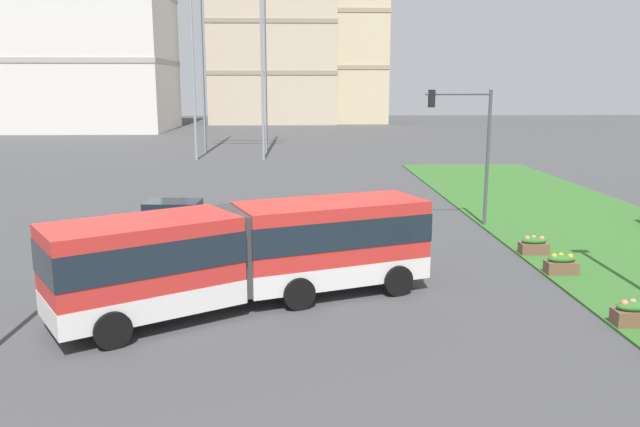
{
  "coord_description": "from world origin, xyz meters",
  "views": [
    {
      "loc": [
        -0.63,
        -7.63,
        6.72
      ],
      "look_at": [
        0.19,
        14.52,
        2.2
      ],
      "focal_mm": 35.93,
      "sensor_mm": 36.0,
      "label": 1
    }
  ],
  "objects_px": {
    "articulated_bus": "(250,253)",
    "flower_planter_4": "(561,264)",
    "traffic_light_far_right": "(469,135)",
    "car_navy_sedan": "(176,219)",
    "flower_planter_3": "(633,313)",
    "flower_planter_5": "(534,245)",
    "apartment_tower_westcentre": "(273,2)"
  },
  "relations": [
    {
      "from": "car_navy_sedan",
      "to": "flower_planter_4",
      "type": "distance_m",
      "value": 16.21
    },
    {
      "from": "car_navy_sedan",
      "to": "flower_planter_4",
      "type": "bearing_deg",
      "value": -24.18
    },
    {
      "from": "flower_planter_3",
      "to": "apartment_tower_westcentre",
      "type": "distance_m",
      "value": 99.18
    },
    {
      "from": "flower_planter_4",
      "to": "articulated_bus",
      "type": "bearing_deg",
      "value": -166.35
    },
    {
      "from": "flower_planter_5",
      "to": "flower_planter_3",
      "type": "bearing_deg",
      "value": -90.0
    },
    {
      "from": "articulated_bus",
      "to": "traffic_light_far_right",
      "type": "bearing_deg",
      "value": 48.45
    },
    {
      "from": "flower_planter_3",
      "to": "flower_planter_4",
      "type": "bearing_deg",
      "value": 90.0
    },
    {
      "from": "car_navy_sedan",
      "to": "flower_planter_4",
      "type": "relative_size",
      "value": 4.1
    },
    {
      "from": "flower_planter_3",
      "to": "flower_planter_5",
      "type": "distance_m",
      "value": 7.63
    },
    {
      "from": "flower_planter_4",
      "to": "apartment_tower_westcentre",
      "type": "bearing_deg",
      "value": 98.22
    },
    {
      "from": "flower_planter_5",
      "to": "apartment_tower_westcentre",
      "type": "xyz_separation_m",
      "value": [
        -13.2,
        88.66,
        19.76
      ]
    },
    {
      "from": "traffic_light_far_right",
      "to": "flower_planter_5",
      "type": "bearing_deg",
      "value": -76.14
    },
    {
      "from": "car_navy_sedan",
      "to": "flower_planter_5",
      "type": "height_order",
      "value": "car_navy_sedan"
    },
    {
      "from": "traffic_light_far_right",
      "to": "articulated_bus",
      "type": "bearing_deg",
      "value": -131.55
    },
    {
      "from": "articulated_bus",
      "to": "flower_planter_5",
      "type": "distance_m",
      "value": 12.12
    },
    {
      "from": "flower_planter_3",
      "to": "traffic_light_far_right",
      "type": "relative_size",
      "value": 0.17
    },
    {
      "from": "flower_planter_3",
      "to": "flower_planter_4",
      "type": "xyz_separation_m",
      "value": [
        0.0,
        4.95,
        0.0
      ]
    },
    {
      "from": "flower_planter_3",
      "to": "flower_planter_4",
      "type": "distance_m",
      "value": 4.95
    },
    {
      "from": "articulated_bus",
      "to": "flower_planter_3",
      "type": "bearing_deg",
      "value": -12.09
    },
    {
      "from": "flower_planter_3",
      "to": "traffic_light_far_right",
      "type": "bearing_deg",
      "value": 95.84
    },
    {
      "from": "car_navy_sedan",
      "to": "apartment_tower_westcentre",
      "type": "xyz_separation_m",
      "value": [
        1.59,
        84.7,
        19.43
      ]
    },
    {
      "from": "flower_planter_3",
      "to": "flower_planter_4",
      "type": "relative_size",
      "value": 1.0
    },
    {
      "from": "articulated_bus",
      "to": "traffic_light_far_right",
      "type": "relative_size",
      "value": 1.8
    },
    {
      "from": "articulated_bus",
      "to": "flower_planter_4",
      "type": "relative_size",
      "value": 10.55
    },
    {
      "from": "car_navy_sedan",
      "to": "traffic_light_far_right",
      "type": "relative_size",
      "value": 0.7
    },
    {
      "from": "articulated_bus",
      "to": "flower_planter_5",
      "type": "bearing_deg",
      "value": 26.13
    },
    {
      "from": "articulated_bus",
      "to": "flower_planter_4",
      "type": "distance_m",
      "value": 11.21
    },
    {
      "from": "car_navy_sedan",
      "to": "apartment_tower_westcentre",
      "type": "relative_size",
      "value": 0.11
    },
    {
      "from": "traffic_light_far_right",
      "to": "flower_planter_3",
      "type": "bearing_deg",
      "value": -84.16
    },
    {
      "from": "apartment_tower_westcentre",
      "to": "flower_planter_5",
      "type": "bearing_deg",
      "value": -81.53
    },
    {
      "from": "flower_planter_5",
      "to": "traffic_light_far_right",
      "type": "xyz_separation_m",
      "value": [
        -1.33,
        5.4,
        3.91
      ]
    },
    {
      "from": "traffic_light_far_right",
      "to": "apartment_tower_westcentre",
      "type": "relative_size",
      "value": 0.16
    }
  ]
}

